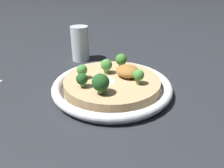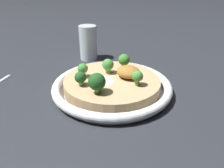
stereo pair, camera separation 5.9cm
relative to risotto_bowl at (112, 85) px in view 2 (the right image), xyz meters
The scene contains 11 objects.
ground_plane 0.02m from the risotto_bowl, ahead, with size 6.00×6.00×0.00m, color #23262B.
risotto_bowl is the anchor object (origin of this frame).
cheese_sprinkle 0.04m from the risotto_bowl, 78.23° to the left, with size 0.06×0.06×0.01m.
crispy_onion_garnish 0.06m from the risotto_bowl, 112.27° to the right, with size 0.07×0.06×0.03m.
broccoli_front_right 0.09m from the risotto_bowl, 62.55° to the right, with size 0.03×0.03×0.04m.
broccoli_back 0.10m from the risotto_bowl, 79.31° to the left, with size 0.03×0.03×0.04m.
broccoli_right 0.06m from the risotto_bowl, 20.03° to the right, with size 0.03×0.03×0.04m.
broccoli_back_left 0.10m from the risotto_bowl, 118.72° to the left, with size 0.04×0.04×0.05m.
broccoli_front_left 0.08m from the risotto_bowl, 156.90° to the right, with size 0.03×0.03×0.04m.
broccoli_back_right 0.09m from the risotto_bowl, 44.67° to the left, with size 0.03×0.03×0.04m.
drinking_glass 0.27m from the risotto_bowl, 17.55° to the right, with size 0.06×0.06×0.12m.
Camera 2 is at (-0.42, 0.31, 0.29)m, focal length 35.00 mm.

